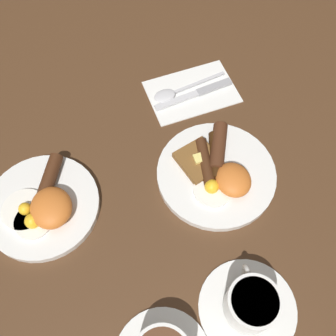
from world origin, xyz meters
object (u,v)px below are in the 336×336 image
object	(u,v)px
breakfast_plate_near	(217,171)
teacup_near	(250,305)
spoon	(172,93)
knife	(198,93)
breakfast_plate_far	(44,205)

from	to	relation	value
breakfast_plate_near	teacup_near	size ratio (longest dim) A/B	1.42
spoon	breakfast_plate_near	bearing A→B (deg)	86.38
breakfast_plate_near	knife	bearing A→B (deg)	-10.49
breakfast_plate_near	knife	distance (m)	0.20
teacup_near	knife	size ratio (longest dim) A/B	0.89
breakfast_plate_far	spoon	world-z (taller)	breakfast_plate_far
knife	spoon	xyz separation A→B (m)	(0.02, 0.06, 0.00)
breakfast_plate_near	breakfast_plate_far	distance (m)	0.33
breakfast_plate_far	breakfast_plate_near	bearing A→B (deg)	-95.86
teacup_near	spoon	xyz separation A→B (m)	(0.47, -0.03, -0.02)
teacup_near	spoon	distance (m)	0.47
breakfast_plate_near	teacup_near	bearing A→B (deg)	170.18
spoon	breakfast_plate_far	bearing A→B (deg)	21.83
breakfast_plate_near	knife	world-z (taller)	breakfast_plate_near
knife	breakfast_plate_far	bearing A→B (deg)	18.03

